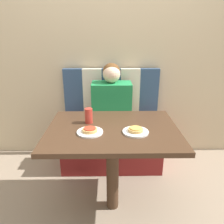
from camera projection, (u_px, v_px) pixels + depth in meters
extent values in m
plane|color=gray|center=(113.00, 205.00, 1.89)|extent=(12.00, 12.00, 0.00)
cube|color=#C6B28E|center=(111.00, 43.00, 2.35)|extent=(7.00, 0.05, 2.60)
cube|color=maroon|center=(112.00, 144.00, 2.43)|extent=(1.05, 0.51, 0.47)
cube|color=navy|center=(74.00, 94.00, 2.45)|extent=(0.21, 0.06, 0.57)
cube|color=beige|center=(93.00, 94.00, 2.45)|extent=(0.21, 0.06, 0.57)
cube|color=navy|center=(111.00, 94.00, 2.46)|extent=(0.21, 0.06, 0.57)
cube|color=beige|center=(130.00, 94.00, 2.46)|extent=(0.21, 0.06, 0.57)
cube|color=navy|center=(149.00, 94.00, 2.46)|extent=(0.21, 0.06, 0.57)
cube|color=#422B1C|center=(113.00, 130.00, 1.64)|extent=(0.98, 0.74, 0.03)
cylinder|color=#422B1C|center=(113.00, 171.00, 1.77)|extent=(0.10, 0.10, 0.70)
cube|color=#1E8447|center=(112.00, 105.00, 2.27)|extent=(0.40, 0.24, 0.46)
sphere|color=beige|center=(112.00, 74.00, 2.15)|extent=(0.18, 0.18, 0.18)
sphere|color=brown|center=(112.00, 72.00, 2.17)|extent=(0.18, 0.18, 0.18)
cylinder|color=white|center=(90.00, 132.00, 1.55)|extent=(0.19, 0.19, 0.01)
cylinder|color=white|center=(136.00, 132.00, 1.55)|extent=(0.19, 0.19, 0.01)
cylinder|color=tan|center=(90.00, 130.00, 1.55)|extent=(0.11, 0.11, 0.02)
cylinder|color=#B73823|center=(90.00, 128.00, 1.54)|extent=(0.08, 0.08, 0.01)
cylinder|color=tan|center=(136.00, 130.00, 1.55)|extent=(0.11, 0.11, 0.02)
cylinder|color=gold|center=(136.00, 128.00, 1.54)|extent=(0.08, 0.08, 0.01)
cylinder|color=#B23328|center=(89.00, 116.00, 1.70)|extent=(0.06, 0.06, 0.12)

